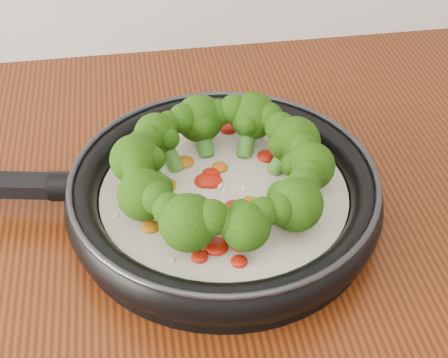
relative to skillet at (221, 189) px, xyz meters
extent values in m
cylinder|color=black|center=(0.00, 0.00, -0.03)|extent=(0.36, 0.36, 0.01)
torus|color=black|center=(0.00, 0.00, -0.01)|extent=(0.38, 0.38, 0.03)
torus|color=#2D2D33|center=(0.00, 0.00, 0.02)|extent=(0.37, 0.37, 0.01)
cylinder|color=black|center=(-0.16, 0.03, 0.00)|extent=(0.04, 0.04, 0.03)
cylinder|color=beige|center=(0.00, 0.00, -0.01)|extent=(0.30, 0.30, 0.02)
ellipsoid|color=#AF1608|center=(0.08, 0.03, 0.00)|extent=(0.02, 0.02, 0.01)
ellipsoid|color=#AF1608|center=(-0.02, -0.08, 0.00)|extent=(0.03, 0.03, 0.01)
ellipsoid|color=#C5610C|center=(0.00, 0.04, 0.00)|extent=(0.02, 0.02, 0.01)
ellipsoid|color=#AF1608|center=(0.00, -0.10, 0.00)|extent=(0.02, 0.02, 0.01)
ellipsoid|color=#AF1608|center=(0.00, -0.06, 0.00)|extent=(0.03, 0.03, 0.01)
ellipsoid|color=#C5610C|center=(-0.05, 0.01, 0.00)|extent=(0.02, 0.02, 0.01)
ellipsoid|color=#AF1608|center=(0.06, 0.05, 0.00)|extent=(0.03, 0.03, 0.01)
ellipsoid|color=#AF1608|center=(-0.03, -0.09, 0.00)|extent=(0.02, 0.02, 0.01)
ellipsoid|color=#C5610C|center=(-0.05, 0.02, 0.00)|extent=(0.02, 0.02, 0.01)
ellipsoid|color=#AF1608|center=(-0.01, 0.02, 0.00)|extent=(0.03, 0.03, 0.01)
ellipsoid|color=#AF1608|center=(0.09, 0.07, 0.00)|extent=(0.03, 0.03, 0.01)
ellipsoid|color=#C5610C|center=(0.03, -0.02, 0.00)|extent=(0.02, 0.02, 0.01)
ellipsoid|color=#AF1608|center=(0.02, 0.10, 0.00)|extent=(0.03, 0.03, 0.01)
ellipsoid|color=#AF1608|center=(-0.06, 0.07, 0.00)|extent=(0.03, 0.03, 0.01)
ellipsoid|color=#C5610C|center=(-0.03, 0.05, 0.00)|extent=(0.03, 0.03, 0.01)
ellipsoid|color=#AF1608|center=(-0.01, 0.03, 0.00)|extent=(0.03, 0.03, 0.01)
ellipsoid|color=#AF1608|center=(0.01, -0.08, 0.00)|extent=(0.03, 0.03, 0.01)
ellipsoid|color=#C5610C|center=(0.07, -0.05, 0.00)|extent=(0.03, 0.03, 0.01)
ellipsoid|color=#AF1608|center=(-0.02, -0.04, 0.00)|extent=(0.03, 0.03, 0.01)
ellipsoid|color=#AF1608|center=(-0.02, 0.02, 0.00)|extent=(0.03, 0.03, 0.01)
ellipsoid|color=#C5610C|center=(-0.08, -0.04, 0.00)|extent=(0.02, 0.02, 0.01)
ellipsoid|color=#AF1608|center=(0.01, -0.03, 0.00)|extent=(0.02, 0.02, 0.01)
ellipsoid|color=white|center=(-0.03, -0.07, 0.00)|extent=(0.01, 0.01, 0.00)
ellipsoid|color=white|center=(-0.04, -0.02, 0.00)|extent=(0.01, 0.01, 0.00)
ellipsoid|color=white|center=(-0.01, 0.01, 0.00)|extent=(0.01, 0.01, 0.00)
ellipsoid|color=white|center=(-0.06, 0.08, 0.00)|extent=(0.01, 0.01, 0.00)
ellipsoid|color=white|center=(0.00, 0.01, 0.00)|extent=(0.01, 0.01, 0.00)
ellipsoid|color=white|center=(0.00, 0.00, 0.00)|extent=(0.01, 0.01, 0.00)
ellipsoid|color=white|center=(0.01, -0.02, 0.00)|extent=(0.01, 0.01, 0.00)
ellipsoid|color=white|center=(-0.06, -0.09, 0.00)|extent=(0.01, 0.01, 0.00)
ellipsoid|color=white|center=(0.00, 0.04, 0.00)|extent=(0.01, 0.01, 0.00)
ellipsoid|color=white|center=(-0.11, -0.02, 0.00)|extent=(0.01, 0.01, 0.00)
ellipsoid|color=white|center=(0.00, 0.00, 0.00)|extent=(0.01, 0.01, 0.00)
ellipsoid|color=white|center=(0.00, -0.03, 0.00)|extent=(0.01, 0.01, 0.00)
ellipsoid|color=white|center=(-0.01, -0.02, 0.00)|extent=(0.01, 0.01, 0.00)
ellipsoid|color=white|center=(-0.08, -0.01, 0.00)|extent=(0.01, 0.01, 0.00)
ellipsoid|color=white|center=(0.06, 0.08, 0.00)|extent=(0.01, 0.01, 0.00)
ellipsoid|color=white|center=(-0.06, 0.04, 0.00)|extent=(0.01, 0.01, 0.00)
ellipsoid|color=white|center=(0.01, 0.00, 0.00)|extent=(0.01, 0.01, 0.00)
ellipsoid|color=white|center=(0.01, 0.02, 0.00)|extent=(0.01, 0.01, 0.00)
ellipsoid|color=white|center=(0.02, 0.00, 0.00)|extent=(0.01, 0.01, 0.00)
cylinder|color=#4B8B2D|center=(0.07, -0.01, 0.01)|extent=(0.03, 0.02, 0.04)
sphere|color=black|center=(0.09, -0.01, 0.03)|extent=(0.06, 0.06, 0.05)
sphere|color=black|center=(0.09, 0.01, 0.04)|extent=(0.04, 0.04, 0.03)
sphere|color=black|center=(0.08, -0.03, 0.03)|extent=(0.03, 0.03, 0.03)
sphere|color=black|center=(0.07, -0.01, 0.03)|extent=(0.03, 0.03, 0.02)
cylinder|color=#4B8B2D|center=(0.07, 0.02, 0.01)|extent=(0.04, 0.03, 0.04)
sphere|color=black|center=(0.08, 0.03, 0.03)|extent=(0.06, 0.06, 0.05)
sphere|color=black|center=(0.07, 0.05, 0.04)|extent=(0.04, 0.04, 0.03)
sphere|color=black|center=(0.09, 0.01, 0.03)|extent=(0.04, 0.04, 0.03)
sphere|color=black|center=(0.07, 0.02, 0.03)|extent=(0.03, 0.03, 0.03)
cylinder|color=#4B8B2D|center=(0.04, 0.06, 0.01)|extent=(0.03, 0.04, 0.04)
sphere|color=black|center=(0.05, 0.08, 0.03)|extent=(0.06, 0.06, 0.05)
sphere|color=black|center=(0.03, 0.08, 0.04)|extent=(0.04, 0.04, 0.03)
sphere|color=black|center=(0.06, 0.06, 0.04)|extent=(0.04, 0.04, 0.03)
sphere|color=black|center=(0.04, 0.06, 0.04)|extent=(0.03, 0.03, 0.03)
cylinder|color=#4B8B2D|center=(-0.01, 0.07, 0.01)|extent=(0.02, 0.03, 0.04)
sphere|color=black|center=(-0.01, 0.09, 0.03)|extent=(0.06, 0.06, 0.05)
sphere|color=black|center=(-0.03, 0.08, 0.04)|extent=(0.04, 0.04, 0.03)
sphere|color=black|center=(0.01, 0.08, 0.04)|extent=(0.04, 0.04, 0.03)
sphere|color=black|center=(-0.01, 0.07, 0.03)|extent=(0.03, 0.03, 0.03)
cylinder|color=#4B8B2D|center=(-0.05, 0.05, 0.01)|extent=(0.04, 0.04, 0.04)
sphere|color=black|center=(-0.06, 0.06, 0.03)|extent=(0.05, 0.05, 0.05)
sphere|color=black|center=(-0.07, 0.04, 0.04)|extent=(0.03, 0.03, 0.03)
sphere|color=black|center=(-0.05, 0.07, 0.04)|extent=(0.03, 0.03, 0.03)
sphere|color=black|center=(-0.05, 0.05, 0.03)|extent=(0.03, 0.03, 0.02)
cylinder|color=#4B8B2D|center=(-0.07, 0.02, 0.01)|extent=(0.04, 0.02, 0.04)
sphere|color=black|center=(-0.08, 0.02, 0.03)|extent=(0.06, 0.06, 0.05)
sphere|color=black|center=(-0.08, 0.00, 0.04)|extent=(0.04, 0.04, 0.03)
sphere|color=black|center=(-0.08, 0.04, 0.04)|extent=(0.04, 0.04, 0.03)
sphere|color=black|center=(-0.07, 0.02, 0.03)|extent=(0.03, 0.03, 0.03)
cylinder|color=#4B8B2D|center=(-0.06, -0.03, 0.01)|extent=(0.04, 0.03, 0.04)
sphere|color=black|center=(-0.08, -0.03, 0.03)|extent=(0.06, 0.06, 0.05)
sphere|color=black|center=(-0.07, -0.05, 0.04)|extent=(0.04, 0.04, 0.03)
sphere|color=black|center=(-0.08, -0.01, 0.04)|extent=(0.03, 0.03, 0.03)
sphere|color=black|center=(-0.06, -0.03, 0.03)|extent=(0.03, 0.03, 0.03)
cylinder|color=#4B8B2D|center=(-0.03, -0.06, 0.01)|extent=(0.03, 0.04, 0.04)
sphere|color=black|center=(-0.04, -0.08, 0.03)|extent=(0.06, 0.06, 0.05)
sphere|color=black|center=(-0.02, -0.08, 0.04)|extent=(0.04, 0.04, 0.03)
sphere|color=black|center=(-0.06, -0.06, 0.04)|extent=(0.04, 0.04, 0.03)
sphere|color=black|center=(-0.03, -0.06, 0.03)|extent=(0.03, 0.03, 0.03)
cylinder|color=#4B8B2D|center=(0.01, -0.07, 0.01)|extent=(0.02, 0.03, 0.04)
sphere|color=black|center=(0.01, -0.09, 0.03)|extent=(0.05, 0.05, 0.05)
sphere|color=black|center=(0.03, -0.08, 0.04)|extent=(0.03, 0.03, 0.03)
sphere|color=black|center=(-0.01, -0.09, 0.04)|extent=(0.03, 0.03, 0.03)
sphere|color=black|center=(0.01, -0.07, 0.03)|extent=(0.03, 0.03, 0.02)
cylinder|color=#4B8B2D|center=(0.05, -0.06, 0.01)|extent=(0.03, 0.04, 0.04)
sphere|color=black|center=(0.06, -0.07, 0.03)|extent=(0.06, 0.06, 0.05)
sphere|color=black|center=(0.07, -0.05, 0.04)|extent=(0.04, 0.04, 0.03)
sphere|color=black|center=(0.04, -0.08, 0.04)|extent=(0.04, 0.04, 0.03)
sphere|color=black|center=(0.05, -0.05, 0.03)|extent=(0.03, 0.03, 0.03)
camera|label=1|loc=(-0.08, -0.50, 0.44)|focal=52.60mm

